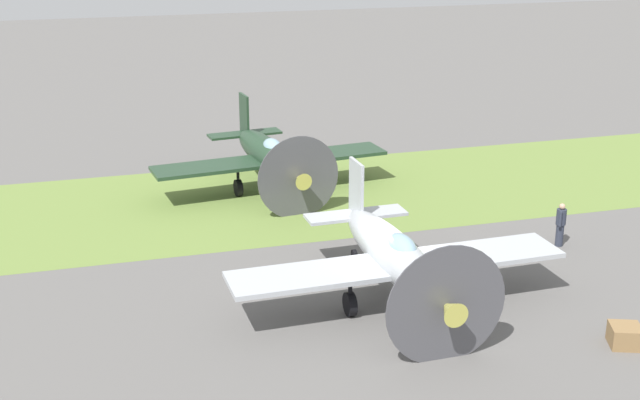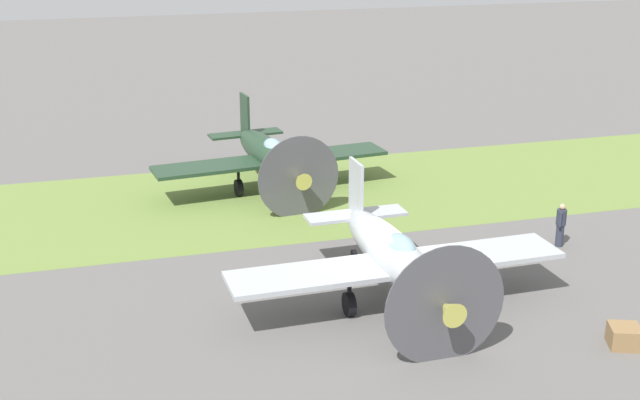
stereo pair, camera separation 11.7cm
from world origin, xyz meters
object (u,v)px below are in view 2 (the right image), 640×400
at_px(supply_crate, 624,336).
at_px(airplane_wingman, 270,155).
at_px(ground_crew_chief, 561,224).
at_px(airplane_lead, 395,256).

bearing_deg(supply_crate, airplane_wingman, -68.45).
height_order(ground_crew_chief, supply_crate, ground_crew_chief).
relative_size(airplane_wingman, ground_crew_chief, 6.38).
relative_size(airplane_lead, supply_crate, 12.48).
xyz_separation_m(airplane_lead, ground_crew_chief, (-7.95, -2.97, -0.77)).
bearing_deg(airplane_lead, supply_crate, 139.18).
xyz_separation_m(airplane_lead, supply_crate, (-5.63, 4.62, -1.36)).
xyz_separation_m(airplane_lead, airplane_wingman, (1.28, -12.88, -0.04)).
bearing_deg(ground_crew_chief, airplane_lead, -32.17).
distance_m(airplane_wingman, ground_crew_chief, 13.56).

